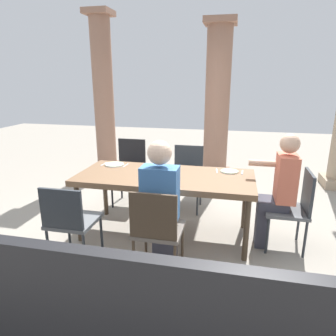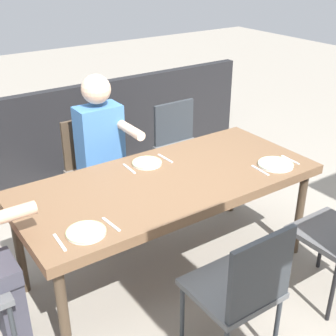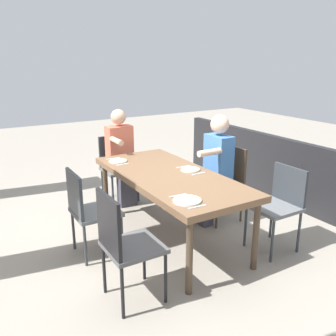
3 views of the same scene
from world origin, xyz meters
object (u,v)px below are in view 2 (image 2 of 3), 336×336
object	(u,v)px
chair_mid_south	(95,165)
plate_1	(148,163)
chair_west_south	(182,143)
plate_0	(276,164)
chair_mid_north	(242,287)
plate_2	(86,232)
diner_man_white	(104,154)
dining_table	(168,186)

from	to	relation	value
chair_mid_south	plate_1	distance (m)	0.66
chair_west_south	plate_0	bearing A→B (deg)	89.31
chair_mid_north	chair_mid_south	distance (m)	1.74
chair_mid_south	plate_2	world-z (taller)	chair_mid_south
diner_man_white	plate_1	xyz separation A→B (m)	(-0.13, 0.42, 0.06)
chair_west_south	plate_0	world-z (taller)	chair_west_south
chair_mid_south	plate_0	size ratio (longest dim) A/B	3.65
chair_west_south	plate_0	size ratio (longest dim) A/B	3.52
dining_table	chair_mid_north	world-z (taller)	chair_mid_north
dining_table	plate_0	bearing A→B (deg)	159.99
chair_west_south	diner_man_white	bearing A→B (deg)	11.86
dining_table	chair_mid_south	world-z (taller)	chair_mid_south
plate_0	plate_1	distance (m)	0.90
chair_mid_north	plate_1	xyz separation A→B (m)	(-0.13, -1.14, 0.25)
chair_west_south	chair_mid_north	distance (m)	1.95
dining_table	chair_west_south	xyz separation A→B (m)	(-0.74, -0.87, -0.17)
chair_mid_north	chair_mid_south	xyz separation A→B (m)	(0.00, -1.74, 0.02)
chair_mid_north	plate_0	world-z (taller)	chair_mid_north
dining_table	diner_man_white	xyz separation A→B (m)	(0.12, -0.69, 0.01)
chair_mid_south	dining_table	bearing A→B (deg)	98.09
chair_mid_south	plate_2	bearing A→B (deg)	62.47
chair_mid_south	plate_1	xyz separation A→B (m)	(-0.13, 0.61, 0.23)
dining_table	plate_2	xyz separation A→B (m)	(0.72, 0.28, 0.07)
plate_1	plate_2	distance (m)	0.91
plate_0	plate_1	bearing A→B (deg)	-36.07
dining_table	plate_1	xyz separation A→B (m)	(-0.00, -0.26, 0.07)
plate_1	dining_table	bearing A→B (deg)	88.94
chair_west_south	chair_mid_south	bearing A→B (deg)	-0.22
dining_table	chair_mid_north	xyz separation A→B (m)	(0.12, 0.87, -0.18)
chair_mid_south	chair_west_south	bearing A→B (deg)	179.78
chair_mid_north	diner_man_white	world-z (taller)	diner_man_white
plate_0	dining_table	bearing A→B (deg)	-20.01
chair_mid_north	chair_mid_south	bearing A→B (deg)	-90.00
dining_table	chair_mid_north	bearing A→B (deg)	81.93
diner_man_white	chair_west_south	bearing A→B (deg)	-168.14
chair_mid_north	plate_2	bearing A→B (deg)	-44.56
chair_mid_north	dining_table	bearing A→B (deg)	-98.07
diner_man_white	plate_1	distance (m)	0.45
chair_mid_south	plate_0	world-z (taller)	chair_mid_south
plate_0	chair_west_south	bearing A→B (deg)	-90.69
dining_table	chair_mid_north	size ratio (longest dim) A/B	2.26
plate_2	chair_west_south	bearing A→B (deg)	-141.96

